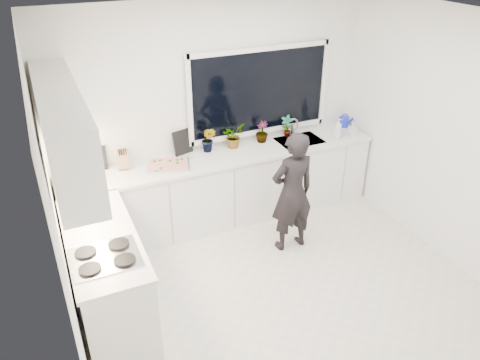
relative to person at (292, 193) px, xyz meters
name	(u,v)px	position (x,y,z in m)	size (l,w,h in m)	color
floor	(279,287)	(-0.46, -0.59, -0.74)	(4.00, 3.50, 0.02)	beige
wall_back	(214,113)	(-0.46, 1.17, 0.62)	(4.00, 0.02, 2.70)	white
wall_left	(55,225)	(-2.47, -0.59, 0.62)	(0.02, 3.50, 2.70)	white
wall_right	(448,138)	(1.55, -0.59, 0.62)	(0.02, 3.50, 2.70)	white
ceiling	(292,21)	(-0.46, -0.59, 1.98)	(4.00, 3.50, 0.02)	white
window	(260,92)	(0.14, 1.13, 0.82)	(1.80, 0.02, 1.00)	black
base_cabinets_back	(225,189)	(-0.46, 0.86, -0.29)	(3.92, 0.58, 0.88)	white
base_cabinets_left	(108,277)	(-2.13, -0.24, -0.29)	(0.58, 1.60, 0.88)	white
countertop_back	(225,156)	(-0.46, 0.85, 0.17)	(3.94, 0.62, 0.04)	silver
countertop_left	(101,237)	(-2.13, -0.24, 0.17)	(0.62, 1.60, 0.04)	silver
upper_cabinets	(63,128)	(-2.25, 0.11, 1.12)	(0.34, 2.10, 0.70)	white
sink	(299,144)	(0.59, 0.86, 0.14)	(0.58, 0.42, 0.14)	silver
faucet	(292,127)	(0.59, 1.06, 0.30)	(0.03, 0.03, 0.22)	silver
stovetop	(105,257)	(-2.15, -0.59, 0.21)	(0.56, 0.48, 0.03)	black
person	(292,193)	(0.00, 0.00, 0.00)	(0.53, 0.35, 1.46)	black
pizza_tray	(169,165)	(-1.17, 0.83, 0.21)	(0.48, 0.36, 0.03)	silver
pizza	(169,164)	(-1.17, 0.83, 0.22)	(0.44, 0.31, 0.01)	red
watering_can	(344,122)	(1.39, 1.02, 0.26)	(0.14, 0.14, 0.13)	#1622CF
paper_towel_roll	(62,171)	(-2.31, 0.96, 0.32)	(0.11, 0.11, 0.26)	silver
knife_block	(123,160)	(-1.65, 1.00, 0.30)	(0.13, 0.10, 0.22)	olive
utensil_crock	(72,208)	(-2.31, 0.21, 0.27)	(0.13, 0.13, 0.16)	silver
picture_frame_large	(97,158)	(-1.93, 1.10, 0.33)	(0.22, 0.02, 0.28)	black
picture_frame_small	(183,142)	(-0.91, 1.10, 0.34)	(0.25, 0.02, 0.30)	black
herb_plants	(240,135)	(-0.18, 1.02, 0.34)	(1.30, 0.35, 0.32)	#26662D
soap_bottles	(342,129)	(1.14, 0.71, 0.32)	(0.35, 0.14, 0.28)	#D8BF66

